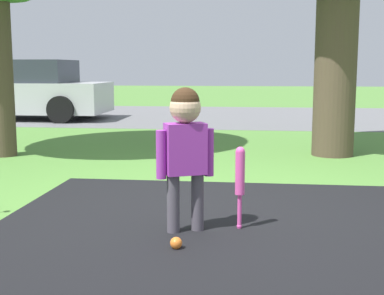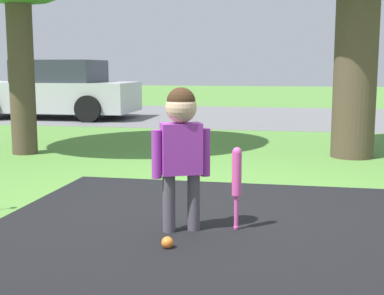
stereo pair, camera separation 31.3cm
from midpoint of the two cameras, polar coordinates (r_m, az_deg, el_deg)
The scene contains 6 objects.
ground_plane at distance 4.62m, azimuth -1.38°, elevation -6.34°, with size 60.00×60.00×0.00m, color #518438.
street_strip at distance 13.18m, azimuth 4.05°, elevation 3.38°, with size 40.00×6.00×0.01m.
child at distance 3.80m, azimuth -3.08°, elevation 0.89°, with size 0.40×0.26×1.05m.
baseball_bat at distance 3.91m, azimuth 2.87°, elevation -3.08°, with size 0.07×0.07×0.62m.
sports_ball at distance 3.58m, azimuth -4.25°, elevation -10.16°, with size 0.08×0.08×0.08m.
parked_car at distance 12.99m, azimuth -18.05°, elevation 5.68°, with size 3.86×1.93×1.35m.
Camera 1 is at (0.49, -4.44, 1.19)m, focal length 50.00 mm.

